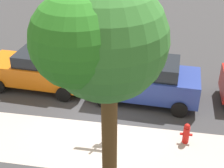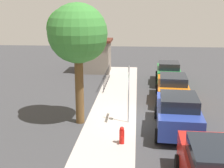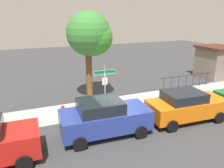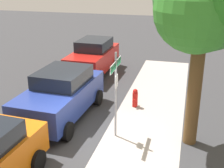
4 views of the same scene
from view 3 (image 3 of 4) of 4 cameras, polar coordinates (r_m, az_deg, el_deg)
The scene contains 9 objects.
ground_plane at distance 13.30m, azimuth 1.04°, elevation -7.71°, with size 60.00×60.00×0.00m, color #38383A.
sidewalk_strip at distance 15.17m, azimuth 6.07°, elevation -4.48°, with size 24.00×2.60×0.00m, color #B2A69E.
street_sign at distance 12.74m, azimuth -1.86°, elevation 0.69°, with size 1.32×0.07×2.94m.
shade_tree at distance 14.64m, azimuth -5.47°, elevation 12.77°, with size 2.99×3.07×5.98m.
car_blue at distance 10.78m, azimuth -1.97°, elevation -8.66°, with size 4.44×2.29×1.82m.
car_orange at distance 12.87m, azimuth 18.80°, elevation -5.36°, with size 4.52×2.23×1.70m.
iron_fence at distance 18.59m, azimuth 18.75°, elevation 0.69°, with size 5.02×0.04×1.07m.
utility_shed at distance 22.51m, azimuth 25.32°, elevation 5.26°, with size 2.92×3.01×2.96m.
fire_hydrant at distance 12.91m, azimuth -12.64°, elevation -7.12°, with size 0.42×0.22×0.78m.
Camera 3 is at (-4.76, -11.03, 5.71)m, focal length 35.03 mm.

